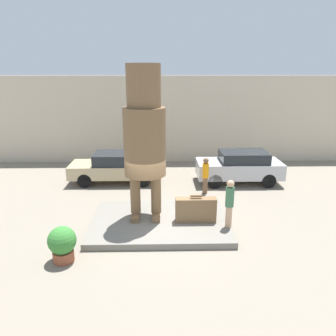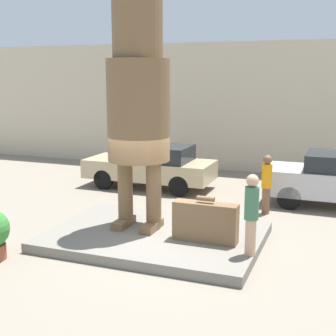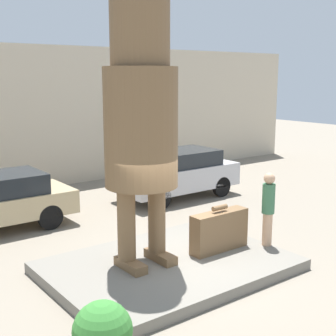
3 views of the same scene
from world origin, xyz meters
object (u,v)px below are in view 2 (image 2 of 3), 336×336
at_px(statue_figure, 138,96).
at_px(tourist, 251,211).
at_px(parked_car_tan, 151,165).
at_px(worker_hivis, 267,182).
at_px(giant_suitcase, 205,222).

xyz_separation_m(statue_figure, tourist, (2.94, -0.87, -2.29)).
bearing_deg(parked_car_tan, worker_hivis, 158.20).
distance_m(tourist, worker_hivis, 3.93).
bearing_deg(worker_hivis, parked_car_tan, 158.20).
xyz_separation_m(tourist, parked_car_tan, (-4.66, 5.65, -0.36)).
bearing_deg(worker_hivis, statue_figure, -130.92).
relative_size(statue_figure, parked_car_tan, 1.22).
height_order(statue_figure, parked_car_tan, statue_figure).
bearing_deg(parked_car_tan, giant_suitcase, 124.24).
distance_m(giant_suitcase, worker_hivis, 3.56).
relative_size(giant_suitcase, worker_hivis, 0.86).
height_order(giant_suitcase, parked_car_tan, parked_car_tan).
relative_size(giant_suitcase, parked_car_tan, 0.33).
distance_m(giant_suitcase, parked_car_tan, 6.29).
height_order(giant_suitcase, tourist, tourist).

